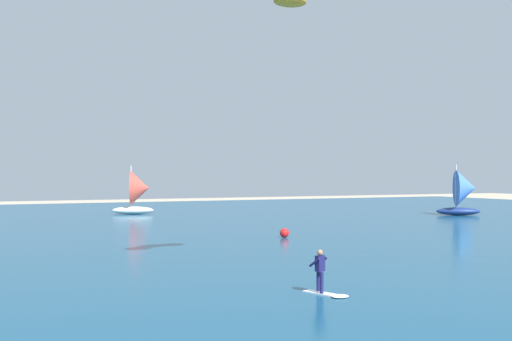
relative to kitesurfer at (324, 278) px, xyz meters
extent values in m
cube|color=navy|center=(-2.56, 35.57, -0.65)|extent=(160.00, 90.00, 0.10)
cube|color=white|center=(-0.06, 0.18, -0.58)|extent=(0.89, 1.47, 0.05)
cylinder|color=#19194C|center=(-0.12, -0.03, -0.15)|extent=(0.14, 0.14, 0.80)
cylinder|color=#19194C|center=(-0.01, 0.39, -0.15)|extent=(0.14, 0.14, 0.80)
cube|color=#19194C|center=(-0.06, 0.18, 0.55)|extent=(0.41, 0.33, 0.60)
sphere|color=#9E7051|center=(-0.06, 0.18, 0.96)|extent=(0.22, 0.22, 0.22)
cylinder|color=#19194C|center=(-0.30, 0.18, 0.60)|extent=(0.25, 0.50, 0.39)
cylinder|color=#19194C|center=(0.12, 0.33, 0.60)|extent=(0.25, 0.50, 0.39)
ellipsoid|color=white|center=(0.26, -0.71, -0.56)|extent=(0.86, 0.80, 0.08)
ellipsoid|color=orange|center=(1.70, 5.85, 12.15)|extent=(2.19, 2.02, 0.28)
ellipsoid|color=white|center=(4.96, 49.81, -0.16)|extent=(4.95, 3.07, 0.88)
cylinder|color=silver|center=(4.75, 49.89, 2.62)|extent=(0.15, 0.15, 4.68)
cone|color=#D84C3F|center=(5.72, 49.55, 2.38)|extent=(3.23, 4.39, 3.93)
ellipsoid|color=navy|center=(37.28, 32.35, -0.16)|extent=(4.90, 3.91, 0.89)
cylinder|color=silver|center=(37.09, 32.47, 2.67)|extent=(0.15, 0.15, 4.76)
cone|color=#3F72CC|center=(37.98, 31.92, 2.43)|extent=(3.89, 4.50, 4.00)
sphere|color=red|center=(8.44, 19.19, -0.27)|extent=(0.67, 0.67, 0.67)
camera|label=1|loc=(-12.17, -19.86, 3.91)|focal=43.06mm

